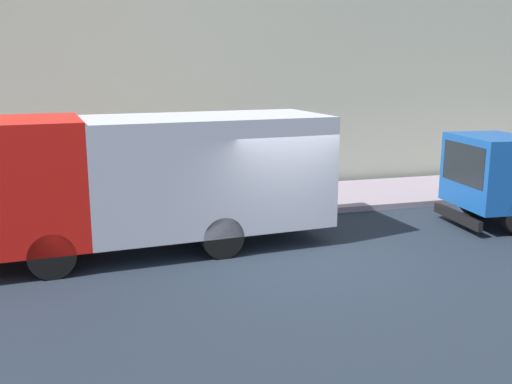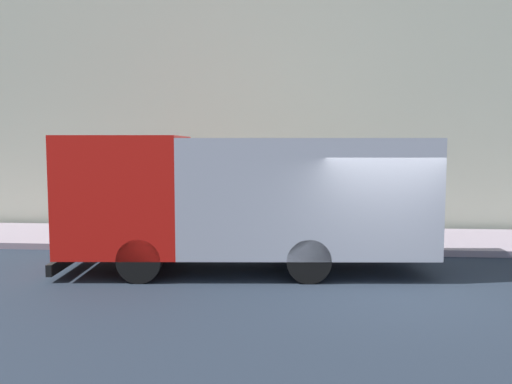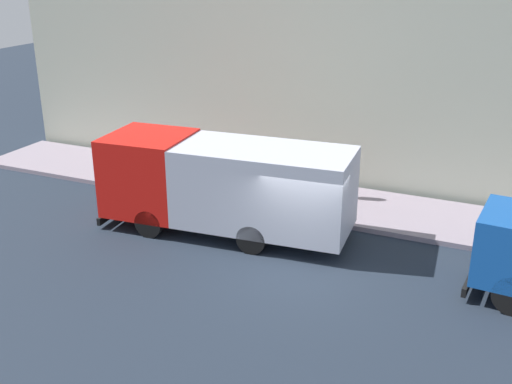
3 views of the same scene
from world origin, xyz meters
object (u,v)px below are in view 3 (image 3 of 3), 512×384
pedestrian_standing (344,174)px  traffic_cone_orange (176,177)px  large_utility_truck (225,183)px  pedestrian_walking (271,165)px

pedestrian_standing → traffic_cone_orange: (-1.36, 6.00, -0.57)m
large_utility_truck → pedestrian_standing: (3.97, -2.64, -0.60)m
pedestrian_walking → traffic_cone_orange: (-1.06, 3.35, -0.60)m
large_utility_truck → pedestrian_walking: large_utility_truck is taller
pedestrian_walking → pedestrian_standing: (0.30, -2.65, -0.03)m
large_utility_truck → pedestrian_walking: bearing=-4.5°
pedestrian_standing → traffic_cone_orange: bearing=24.4°
large_utility_truck → traffic_cone_orange: large_utility_truck is taller
large_utility_truck → pedestrian_standing: large_utility_truck is taller
pedestrian_walking → pedestrian_standing: pedestrian_walking is taller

